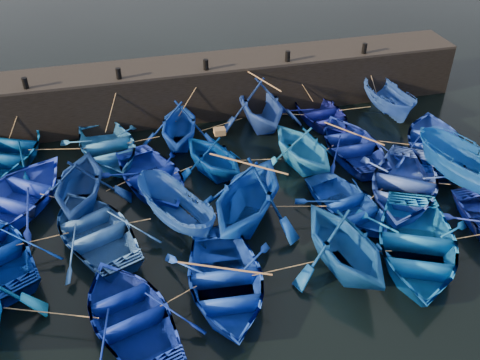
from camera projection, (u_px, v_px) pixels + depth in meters
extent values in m
plane|color=black|center=(262.00, 247.00, 18.90)|extent=(120.00, 120.00, 0.00)
cube|color=black|center=(203.00, 88.00, 26.45)|extent=(26.00, 2.50, 2.50)
cube|color=black|center=(202.00, 63.00, 25.69)|extent=(26.00, 2.50, 0.12)
cylinder|color=black|center=(25.00, 83.00, 23.18)|extent=(0.24, 0.24, 0.50)
cylinder|color=black|center=(119.00, 73.00, 23.99)|extent=(0.24, 0.24, 0.50)
cylinder|color=black|center=(206.00, 65.00, 24.80)|extent=(0.24, 0.24, 0.50)
cylinder|color=black|center=(288.00, 56.00, 25.61)|extent=(0.24, 0.24, 0.50)
cylinder|color=black|center=(364.00, 48.00, 26.41)|extent=(0.24, 0.24, 0.50)
imported|color=navy|center=(7.00, 152.00, 22.91)|extent=(5.79, 6.58, 1.13)
imported|color=#1F60AD|center=(107.00, 146.00, 23.39)|extent=(4.51, 5.63, 1.04)
imported|color=#0B33A3|center=(179.00, 124.00, 23.91)|extent=(4.21, 4.62, 2.09)
imported|color=#1E3F94|center=(261.00, 104.00, 25.18)|extent=(4.05, 4.67, 2.42)
imported|color=navy|center=(322.00, 114.00, 25.91)|extent=(3.60, 4.67, 0.90)
imported|color=#1C4194|center=(388.00, 100.00, 26.39)|extent=(1.68, 4.17, 1.59)
imported|color=#162ECB|center=(15.00, 197.00, 20.33)|extent=(6.39, 6.80, 1.15)
imported|color=navy|center=(80.00, 183.00, 20.16)|extent=(4.39, 4.85, 2.24)
imported|color=#0C2298|center=(152.00, 178.00, 21.49)|extent=(4.63, 5.55, 0.99)
imported|color=navy|center=(213.00, 155.00, 22.00)|extent=(4.39, 4.64, 1.92)
imported|color=blue|center=(302.00, 146.00, 22.41)|extent=(4.29, 4.69, 2.10)
imported|color=navy|center=(352.00, 144.00, 23.61)|extent=(3.49, 4.85, 1.00)
imported|color=#1634A2|center=(436.00, 143.00, 23.57)|extent=(5.55, 6.35, 1.10)
imported|color=#2857A1|center=(95.00, 229.00, 18.88)|extent=(5.12, 5.92, 1.03)
imported|color=navy|center=(175.00, 210.00, 19.35)|extent=(3.21, 4.28, 1.56)
imported|color=#0838A2|center=(248.00, 194.00, 19.27)|extent=(6.33, 6.47, 2.59)
imported|color=#0A34A1|center=(349.00, 205.00, 20.15)|extent=(4.01, 4.86, 0.88)
imported|color=blue|center=(403.00, 185.00, 20.95)|extent=(6.35, 6.75, 1.14)
imported|color=#0A4695|center=(473.00, 172.00, 20.95)|extent=(4.13, 5.45, 1.99)
imported|color=navy|center=(130.00, 313.00, 15.82)|extent=(4.73, 5.63, 1.00)
imported|color=#1037C1|center=(225.00, 281.00, 16.83)|extent=(4.09, 5.42, 1.07)
imported|color=#0C468E|center=(344.00, 243.00, 17.37)|extent=(4.43, 4.93, 2.30)
imported|color=blue|center=(416.00, 246.00, 18.09)|extent=(6.04, 6.84, 1.18)
cube|color=olive|center=(220.00, 131.00, 21.43)|extent=(0.45, 0.36, 0.25)
cylinder|color=tan|center=(57.00, 149.00, 23.15)|extent=(2.41, 0.54, 0.04)
cylinder|color=tan|center=(144.00, 140.00, 23.78)|extent=(1.45, 0.25, 0.04)
cylinder|color=tan|center=(221.00, 125.00, 24.88)|extent=(2.23, 0.74, 0.04)
cylinder|color=tan|center=(291.00, 114.00, 25.71)|extent=(1.21, 0.44, 0.04)
cylinder|color=tan|center=(355.00, 109.00, 26.19)|extent=(1.67, 0.06, 0.04)
cylinder|color=tan|center=(49.00, 196.00, 20.41)|extent=(0.69, 0.48, 0.04)
cylinder|color=tan|center=(118.00, 185.00, 20.97)|extent=(0.96, 0.56, 0.04)
cylinder|color=tan|center=(183.00, 170.00, 21.85)|extent=(0.81, 0.36, 0.04)
cylinder|color=tan|center=(258.00, 160.00, 22.47)|extent=(1.97, 0.41, 0.04)
cylinder|color=tan|center=(327.00, 149.00, 23.14)|extent=(0.75, 0.50, 0.04)
cylinder|color=tan|center=(394.00, 143.00, 23.58)|extent=(1.81, 0.96, 0.04)
cylinder|color=tan|center=(43.00, 239.00, 18.42)|extent=(1.74, 0.25, 0.04)
cylinder|color=tan|center=(136.00, 222.00, 19.17)|extent=(1.08, 0.09, 0.04)
cylinder|color=tan|center=(212.00, 213.00, 19.59)|extent=(0.83, 0.43, 0.04)
cylinder|color=tan|center=(299.00, 206.00, 19.89)|extent=(2.03, 0.53, 0.04)
cylinder|color=tan|center=(377.00, 194.00, 20.52)|extent=(0.73, 0.50, 0.04)
cylinder|color=tan|center=(437.00, 183.00, 21.09)|extent=(0.94, 0.42, 0.04)
cylinder|color=tan|center=(51.00, 313.00, 15.76)|extent=(2.75, 1.14, 0.04)
cylinder|color=tan|center=(179.00, 296.00, 16.30)|extent=(1.22, 0.57, 0.04)
cylinder|color=tan|center=(285.00, 268.00, 17.27)|extent=(2.24, 0.15, 0.04)
cylinder|color=tan|center=(380.00, 251.00, 17.92)|extent=(0.83, 0.21, 0.04)
cylinder|color=tan|center=(463.00, 238.00, 18.47)|extent=(1.80, 0.05, 0.04)
cylinder|color=tan|center=(18.00, 114.00, 23.56)|extent=(1.20, 0.49, 2.09)
cylinder|color=tan|center=(112.00, 106.00, 24.19)|extent=(1.01, 1.00, 2.09)
cylinder|color=tan|center=(191.00, 96.00, 25.00)|extent=(1.75, 0.78, 2.09)
cylinder|color=tan|center=(271.00, 84.00, 26.09)|extent=(1.73, 0.06, 2.09)
cylinder|color=tan|center=(301.00, 82.00, 26.23)|extent=(1.33, 0.48, 2.09)
cylinder|color=tan|center=(371.00, 74.00, 26.98)|extent=(0.81, 0.50, 2.08)
cylinder|color=#99724C|center=(261.00, 79.00, 24.46)|extent=(1.08, 2.84, 0.06)
cylinder|color=#99724C|center=(354.00, 133.00, 23.30)|extent=(1.77, 2.49, 0.06)
cylinder|color=#99724C|center=(248.00, 164.00, 18.50)|extent=(2.34, 1.97, 0.06)
cylinder|color=#99724C|center=(224.00, 268.00, 16.50)|extent=(2.74, 1.32, 0.06)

